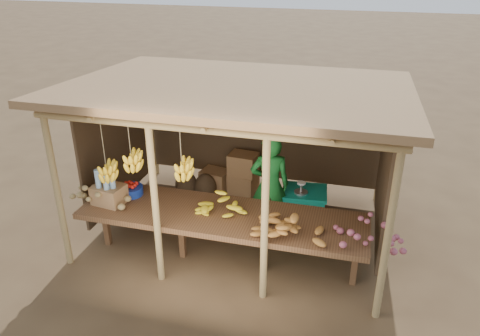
# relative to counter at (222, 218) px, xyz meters

# --- Properties ---
(ground) EXTENTS (60.00, 60.00, 0.00)m
(ground) POSITION_rel_counter_xyz_m (-0.00, 0.95, -0.74)
(ground) COLOR brown
(ground) RESTS_ON ground
(stall_structure) EXTENTS (4.70, 3.50, 2.43)m
(stall_structure) POSITION_rel_counter_xyz_m (-0.08, 0.98, 1.18)
(stall_structure) COLOR tan
(stall_structure) RESTS_ON ground
(counter) EXTENTS (3.90, 1.05, 0.80)m
(counter) POSITION_rel_counter_xyz_m (0.00, 0.00, 0.00)
(counter) COLOR brown
(counter) RESTS_ON ground
(potato_heap) EXTENTS (0.95, 0.59, 0.36)m
(potato_heap) POSITION_rel_counter_xyz_m (-1.76, -0.04, 0.24)
(potato_heap) COLOR #9E8652
(potato_heap) RESTS_ON counter
(sweet_potato_heap) EXTENTS (0.88, 0.54, 0.35)m
(sweet_potato_heap) POSITION_rel_counter_xyz_m (0.99, -0.27, 0.24)
(sweet_potato_heap) COLOR #A56B2A
(sweet_potato_heap) RESTS_ON counter
(onion_heap) EXTENTS (0.87, 0.53, 0.36)m
(onion_heap) POSITION_rel_counter_xyz_m (1.90, -0.23, 0.24)
(onion_heap) COLOR #AC5464
(onion_heap) RESTS_ON counter
(banana_pile) EXTENTS (0.59, 0.37, 0.35)m
(banana_pile) POSITION_rel_counter_xyz_m (0.00, 0.06, 0.23)
(banana_pile) COLOR yellow
(banana_pile) RESTS_ON counter
(tomato_basin) EXTENTS (0.36, 0.36, 0.19)m
(tomato_basin) POSITION_rel_counter_xyz_m (-1.44, 0.19, 0.14)
(tomato_basin) COLOR navy
(tomato_basin) RESTS_ON counter
(bottle_box) EXTENTS (0.46, 0.39, 0.53)m
(bottle_box) POSITION_rel_counter_xyz_m (-1.61, -0.12, 0.26)
(bottle_box) COLOR #9C7146
(bottle_box) RESTS_ON counter
(vendor) EXTENTS (0.67, 0.52, 1.62)m
(vendor) POSITION_rel_counter_xyz_m (0.46, 0.96, 0.07)
(vendor) COLOR #19742A
(vendor) RESTS_ON ground
(tarp_crate) EXTENTS (0.74, 0.65, 0.82)m
(tarp_crate) POSITION_rel_counter_xyz_m (0.96, 1.27, -0.40)
(tarp_crate) COLOR brown
(tarp_crate) RESTS_ON ground
(carton_stack) EXTENTS (1.06, 0.45, 0.77)m
(carton_stack) POSITION_rel_counter_xyz_m (-0.41, 2.05, -0.40)
(carton_stack) COLOR #9C7146
(carton_stack) RESTS_ON ground
(burlap_sacks) EXTENTS (0.76, 0.40, 0.54)m
(burlap_sacks) POSITION_rel_counter_xyz_m (-1.03, 1.76, -0.51)
(burlap_sacks) COLOR #4C3823
(burlap_sacks) RESTS_ON ground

